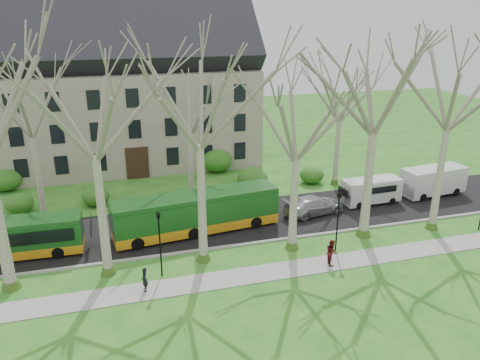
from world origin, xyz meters
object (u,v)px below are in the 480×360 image
pedestrian_b (332,252)px  bus_follow (197,212)px  sedan (314,205)px  van_a (371,191)px  pedestrian_a (145,279)px  van_b (433,181)px

pedestrian_b → bus_follow: bearing=55.3°
sedan → van_a: (5.62, 0.71, 0.34)m
van_a → bus_follow: bearing=-177.1°
sedan → pedestrian_a: bearing=106.2°
sedan → van_b: 12.03m
pedestrian_b → van_a: bearing=-34.0°
bus_follow → sedan: (9.80, 0.60, -0.79)m
pedestrian_a → pedestrian_b: pedestrian_b is taller
van_a → van_b: van_b is taller
van_b → sedan: bearing=179.4°
bus_follow → pedestrian_a: bearing=-129.4°
bus_follow → van_a: (15.42, 1.30, -0.45)m
bus_follow → sedan: size_ratio=2.38×
van_a → van_b: (6.35, 0.22, 0.18)m
pedestrian_b → sedan: bearing=-7.4°
van_b → pedestrian_a: bearing=-167.0°
sedan → pedestrian_a: size_ratio=3.46×
van_a → sedan: bearing=-174.8°
van_a → pedestrian_b: 11.61m
sedan → van_a: bearing=-94.7°
bus_follow → pedestrian_a: size_ratio=8.23×
sedan → pedestrian_a: sedan is taller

